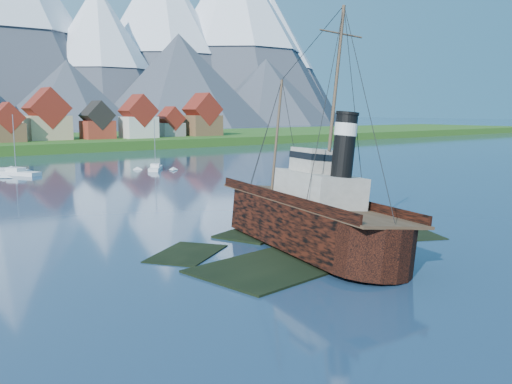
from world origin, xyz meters
TOP-DOWN VIEW (x-y plane):
  - ground at (0.00, 0.00)m, footprint 1400.00×1400.00m
  - shoal at (1.78, 2.15)m, footprint 31.71×21.24m
  - tugboat_wreck at (1.12, 2.61)m, footprint 6.84×29.49m
  - sailboat_d at (22.84, 73.13)m, footprint 6.53×8.13m
  - sailboat_e at (-3.86, 81.53)m, footprint 7.75×10.79m

SIDE VIEW (x-z plane):
  - shoal at x=1.78m, z-range -0.92..0.22m
  - ground at x=0.00m, z-range 0.00..0.00m
  - sailboat_d at x=22.84m, z-range -5.49..6.02m
  - sailboat_e at x=-3.86m, z-range -6.03..6.58m
  - tugboat_wreck at x=1.12m, z-range -8.74..14.62m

